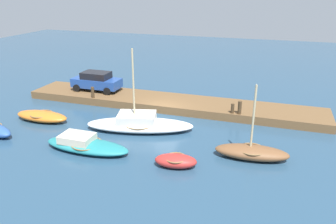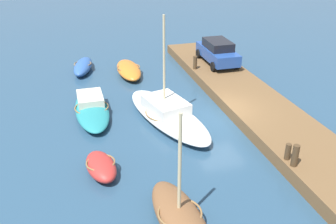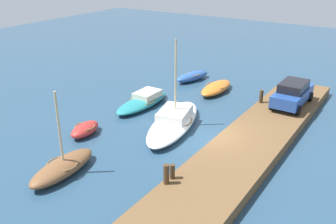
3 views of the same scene
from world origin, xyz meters
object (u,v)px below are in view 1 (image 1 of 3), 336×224
motorboat_teal (85,145)px  mooring_post_west (240,108)px  dinghy_red (176,161)px  sailboat_white (139,124)px  mooring_post_mid_west (233,108)px  mooring_post_mid_east (93,92)px  parked_car (97,81)px  rowboat_brown (252,152)px  rowboat_orange (42,116)px

motorboat_teal → mooring_post_west: size_ratio=5.60×
dinghy_red → sailboat_white: sailboat_white is taller
mooring_post_mid_west → motorboat_teal: bearing=43.9°
mooring_post_west → mooring_post_mid_west: mooring_post_west is taller
mooring_post_mid_east → parked_car: (0.70, -1.91, 0.40)m
dinghy_red → parked_car: bearing=-52.2°
motorboat_teal → dinghy_red: motorboat_teal is taller
motorboat_teal → mooring_post_mid_west: size_ratio=7.47×
rowboat_brown → parked_car: rowboat_brown is taller
rowboat_orange → parked_car: (-1.07, -6.19, 1.11)m
dinghy_red → rowboat_orange: dinghy_red is taller
rowboat_orange → parked_car: size_ratio=0.97×
mooring_post_west → mooring_post_mid_west: 0.52m
mooring_post_west → mooring_post_mid_west: bearing=0.0°
sailboat_white → mooring_post_mid_east: sailboat_white is taller
mooring_post_mid_east → motorboat_teal: bearing=116.8°
rowboat_brown → mooring_post_west: 5.50m
dinghy_red → rowboat_brown: bearing=-158.8°
motorboat_teal → sailboat_white: sailboat_white is taller
dinghy_red → mooring_post_mid_east: 12.09m
motorboat_teal → parked_car: 10.35m
motorboat_teal → mooring_post_mid_east: mooring_post_mid_east is taller
dinghy_red → parked_car: (10.12, -9.44, 1.10)m
motorboat_teal → dinghy_red: 5.70m
rowboat_brown → rowboat_orange: bearing=-8.3°
parked_car → mooring_post_west: bearing=171.9°
dinghy_red → rowboat_orange: size_ratio=0.60×
mooring_post_west → mooring_post_mid_east: (11.90, 0.00, -0.03)m
motorboat_teal → parked_car: bearing=-64.3°
sailboat_white → rowboat_brown: bearing=153.1°
sailboat_white → mooring_post_west: size_ratio=7.96×
rowboat_orange → mooring_post_west: bearing=-162.7°
rowboat_brown → mooring_post_mid_west: 5.63m
rowboat_brown → mooring_post_mid_east: (13.26, -5.29, 0.65)m
mooring_post_mid_west → mooring_post_mid_east: 11.40m
rowboat_brown → mooring_post_west: size_ratio=4.56×
motorboat_teal → sailboat_white: (-1.89, -3.80, 0.09)m
dinghy_red → parked_car: size_ratio=0.58×
rowboat_brown → motorboat_teal: rowboat_brown is taller
dinghy_red → sailboat_white: 5.49m
mooring_post_mid_west → mooring_post_mid_east: bearing=0.0°
dinghy_red → sailboat_white: (3.80, -3.96, 0.10)m
motorboat_teal → mooring_post_mid_east: size_ratio=5.96×
mooring_post_mid_east → dinghy_red: bearing=141.4°
rowboat_brown → mooring_post_mid_east: bearing=-26.2°
dinghy_red → mooring_post_west: bearing=-117.4°
mooring_post_mid_west → parked_car: parked_car is taller
rowboat_brown → parked_car: bearing=-31.8°
rowboat_orange → mooring_post_mid_east: (-1.77, -4.28, 0.70)m
mooring_post_mid_east → parked_car: bearing=-70.0°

